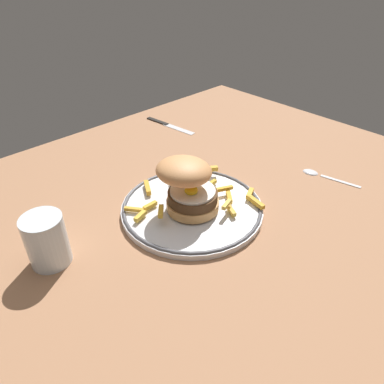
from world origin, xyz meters
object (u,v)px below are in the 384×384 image
dinner_plate (192,207)px  spoon (317,173)px  water_glass (47,243)px  burger (188,184)px  knife (166,124)px

dinner_plate → spoon: size_ratio=2.13×
water_glass → spoon: (57.71, -16.74, -3.68)cm
burger → water_glass: burger is taller
dinner_plate → spoon: (30.81, -10.25, -0.48)cm
knife → water_glass: bearing=-149.9°
burger → water_glass: (-25.73, 6.59, -3.07)cm
burger → spoon: (31.98, -10.15, -6.74)cm
water_glass → dinner_plate: bearing=-13.6°
burger → spoon: size_ratio=0.99×
water_glass → spoon: 60.20cm
knife → spoon: spoon is taller
dinner_plate → burger: bearing=-175.5°
burger → water_glass: 26.74cm
knife → dinner_plate: bearing=-123.5°
water_glass → knife: bearing=30.1°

